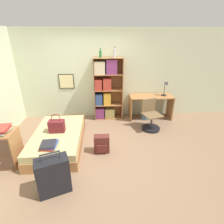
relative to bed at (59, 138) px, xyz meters
The scene contains 16 objects.
ground_plane 0.74m from the bed, ahead, with size 14.00×14.00×0.00m, color #84664C.
wall_back 2.12m from the bed, 66.79° to the left, with size 10.00×0.09×2.60m.
bed is the anchor object (origin of this frame).
handbag 0.33m from the bed, 94.33° to the right, with size 0.34×0.19×0.43m.
book_stack_on_bed 0.64m from the bed, 93.41° to the right, with size 0.32×0.39×0.08m.
suitcase 1.36m from the bed, 80.91° to the right, with size 0.57×0.43×0.77m.
dresser 1.09m from the bed, 148.09° to the right, with size 0.51×0.49×0.72m.
magazine_pile_on_dresser 1.19m from the bed, 146.45° to the right, with size 0.32×0.37×0.10m.
bookcase 1.97m from the bed, 51.17° to the left, with size 0.84×0.35×1.83m.
bottle_green 2.46m from the bed, 54.10° to the left, with size 0.06×0.06×0.24m.
bottle_brown 2.64m from the bed, 44.66° to the left, with size 0.07×0.07×0.28m.
desk 2.87m from the bed, 27.95° to the left, with size 1.28×0.55×0.73m.
desk_lamp 3.34m from the bed, 24.63° to the left, with size 0.21×0.16×0.47m.
desk_chair 2.44m from the bed, 15.48° to the left, with size 0.56×0.56×0.82m.
backpack 1.05m from the bed, 17.90° to the right, with size 0.33×0.21×0.40m.
waste_bin 2.69m from the bed, 28.42° to the left, with size 0.25×0.25×0.22m.
Camera 1 is at (0.30, -3.52, 2.39)m, focal length 28.00 mm.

